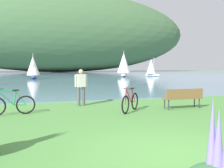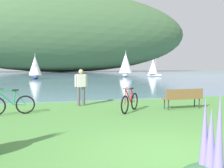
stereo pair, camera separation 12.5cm
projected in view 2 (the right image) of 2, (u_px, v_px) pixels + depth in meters
name	position (u px, v px, depth m)	size (l,w,h in m)	color
ground_plane	(166.00, 154.00, 5.12)	(200.00, 200.00, 0.00)	#518E42
bay_water	(56.00, 75.00, 51.46)	(180.00, 80.00, 0.04)	#6B8EA8
distant_hillside	(62.00, 32.00, 79.21)	(87.31, 28.00, 26.38)	#42663D
park_bench_near_camera	(183.00, 97.00, 10.58)	(1.81, 0.53, 0.88)	brown
bicycle_leaning_near_bench	(11.00, 105.00, 9.24)	(1.76, 0.31, 1.01)	black
bicycle_beside_path	(130.00, 102.00, 9.91)	(1.22, 1.37, 1.01)	black
person_at_shoreline	(81.00, 85.00, 11.40)	(0.60, 0.28, 1.71)	#4C4C51
sailboat_nearest_to_shore	(153.00, 68.00, 44.31)	(2.69, 2.80, 3.44)	white
sailboat_mid_bay	(35.00, 67.00, 35.82)	(1.95, 3.17, 3.67)	navy
sailboat_toward_hillside	(126.00, 65.00, 43.10)	(2.99, 4.05, 4.60)	white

